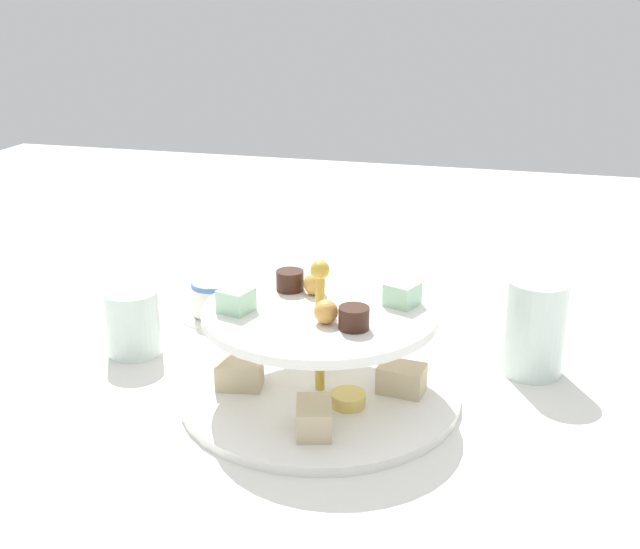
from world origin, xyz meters
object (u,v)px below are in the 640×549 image
(teacup_with_saucer, at_px, (214,300))
(butter_knife_right, at_px, (368,296))
(water_glass_tall_right, at_px, (535,327))
(tiered_serving_stand, at_px, (320,359))
(water_glass_short_left, at_px, (133,322))

(teacup_with_saucer, relative_size, butter_knife_right, 0.53)
(water_glass_tall_right, xyz_separation_m, teacup_with_saucer, (-0.41, 0.05, -0.03))
(tiered_serving_stand, height_order, water_glass_tall_right, tiered_serving_stand)
(water_glass_short_left, relative_size, teacup_with_saucer, 0.88)
(water_glass_short_left, bearing_deg, tiered_serving_stand, -11.15)
(tiered_serving_stand, relative_size, teacup_with_saucer, 3.31)
(water_glass_short_left, distance_m, butter_knife_right, 0.34)
(tiered_serving_stand, xyz_separation_m, teacup_with_saucer, (-0.19, 0.17, -0.02))
(butter_knife_right, bearing_deg, tiered_serving_stand, 83.36)
(water_glass_short_left, bearing_deg, water_glass_tall_right, 8.95)
(tiered_serving_stand, height_order, teacup_with_saucer, tiered_serving_stand)
(tiered_serving_stand, relative_size, butter_knife_right, 1.75)
(water_glass_short_left, height_order, butter_knife_right, water_glass_short_left)
(water_glass_short_left, bearing_deg, butter_knife_right, 47.04)
(water_glass_tall_right, bearing_deg, tiered_serving_stand, -150.90)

